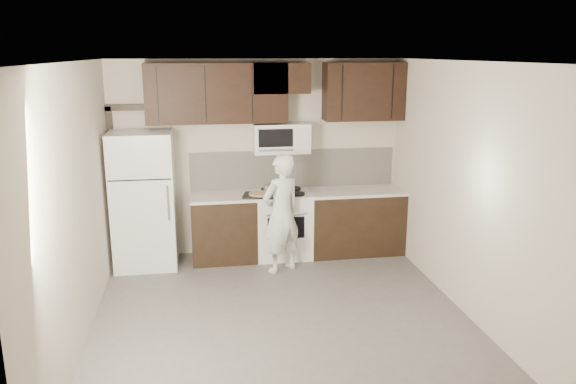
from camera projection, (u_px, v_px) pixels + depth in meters
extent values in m
plane|color=#595654|center=(283.00, 320.00, 6.01)|extent=(4.50, 4.50, 0.00)
plane|color=beige|center=(258.00, 158.00, 7.83)|extent=(4.00, 0.00, 4.00)
plane|color=white|center=(282.00, 61.00, 5.35)|extent=(4.50, 4.50, 0.00)
cube|color=black|center=(224.00, 229.00, 7.68)|extent=(0.87, 0.62, 0.87)
cube|color=black|center=(355.00, 222.00, 7.97)|extent=(1.32, 0.62, 0.87)
cube|color=silver|center=(223.00, 197.00, 7.57)|extent=(0.87, 0.64, 0.04)
cube|color=silver|center=(356.00, 191.00, 7.86)|extent=(1.32, 0.64, 0.04)
cube|color=white|center=(283.00, 225.00, 7.80)|extent=(0.76, 0.62, 0.89)
cube|color=white|center=(283.00, 193.00, 7.69)|extent=(0.76, 0.62, 0.02)
cube|color=black|center=(286.00, 228.00, 7.50)|extent=(0.50, 0.01, 0.30)
cylinder|color=silver|center=(286.00, 214.00, 7.42)|extent=(0.55, 0.02, 0.02)
cylinder|color=black|center=(271.00, 195.00, 7.52)|extent=(0.20, 0.20, 0.03)
cylinder|color=black|center=(297.00, 194.00, 7.57)|extent=(0.20, 0.20, 0.03)
cylinder|color=black|center=(268.00, 190.00, 7.80)|extent=(0.20, 0.20, 0.03)
cylinder|color=black|center=(294.00, 189.00, 7.86)|extent=(0.20, 0.20, 0.03)
cube|color=beige|center=(293.00, 169.00, 7.94)|extent=(2.90, 0.02, 0.54)
cube|color=black|center=(217.00, 93.00, 7.36)|extent=(1.85, 0.35, 0.78)
cube|color=black|center=(364.00, 92.00, 7.67)|extent=(1.10, 0.35, 0.78)
cube|color=black|center=(281.00, 78.00, 7.44)|extent=(0.76, 0.35, 0.40)
cube|color=white|center=(281.00, 138.00, 7.63)|extent=(0.76, 0.38, 0.40)
cube|color=black|center=(276.00, 138.00, 7.41)|extent=(0.46, 0.01, 0.24)
cube|color=silver|center=(303.00, 137.00, 7.47)|extent=(0.18, 0.01, 0.24)
cylinder|color=silver|center=(276.00, 150.00, 7.43)|extent=(0.46, 0.02, 0.02)
cube|color=white|center=(144.00, 200.00, 7.36)|extent=(0.80, 0.72, 1.80)
cube|color=black|center=(140.00, 180.00, 6.92)|extent=(0.77, 0.01, 0.02)
cylinder|color=silver|center=(168.00, 203.00, 7.02)|extent=(0.03, 0.03, 0.45)
cube|color=black|center=(114.00, 184.00, 7.56)|extent=(0.08, 0.08, 2.10)
cube|color=black|center=(125.00, 107.00, 7.34)|extent=(0.50, 0.08, 0.08)
cylinder|color=silver|center=(271.00, 191.00, 7.50)|extent=(0.19, 0.19, 0.15)
sphere|color=black|center=(271.00, 184.00, 7.48)|extent=(0.04, 0.04, 0.04)
cylinder|color=black|center=(282.00, 189.00, 7.49)|extent=(0.18, 0.06, 0.02)
cube|color=black|center=(260.00, 195.00, 7.50)|extent=(0.50, 0.42, 0.02)
cylinder|color=tan|center=(260.00, 194.00, 7.50)|extent=(0.35, 0.35, 0.02)
imported|color=white|center=(281.00, 214.00, 7.18)|extent=(0.68, 0.60, 1.55)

